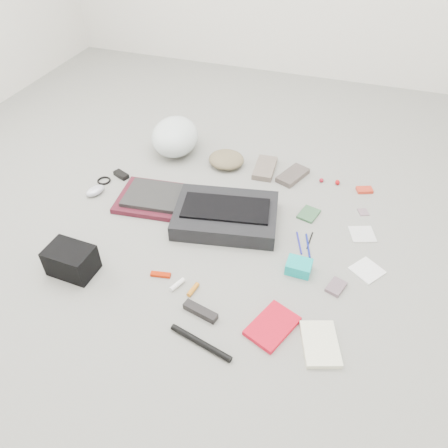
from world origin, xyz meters
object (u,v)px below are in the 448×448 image
(laptop, at_px, (156,196))
(book_red, at_px, (272,326))
(camera_bag, at_px, (71,260))
(messenger_bag, at_px, (226,215))
(accordion_wallet, at_px, (299,267))
(bike_helmet, at_px, (175,136))

(laptop, xyz_separation_m, book_red, (0.78, -0.59, -0.03))
(laptop, xyz_separation_m, camera_bag, (-0.14, -0.57, 0.03))
(messenger_bag, distance_m, laptop, 0.40)
(camera_bag, xyz_separation_m, accordion_wallet, (0.96, 0.32, -0.04))
(accordion_wallet, bearing_deg, laptop, 164.00)
(messenger_bag, relative_size, book_red, 2.42)
(messenger_bag, distance_m, camera_bag, 0.76)
(bike_helmet, bearing_deg, book_red, -62.55)
(bike_helmet, height_order, camera_bag, bike_helmet)
(messenger_bag, height_order, bike_helmet, bike_helmet)
(laptop, bearing_deg, messenger_bag, -11.84)
(camera_bag, height_order, book_red, camera_bag)
(laptop, height_order, camera_bag, camera_bag)
(book_red, bearing_deg, accordion_wallet, 106.17)
(laptop, distance_m, book_red, 0.98)
(messenger_bag, bearing_deg, bike_helmet, 122.85)
(messenger_bag, bearing_deg, laptop, 163.77)
(laptop, relative_size, camera_bag, 1.60)
(messenger_bag, xyz_separation_m, laptop, (-0.40, 0.04, -0.00))
(accordion_wallet, bearing_deg, bike_helmet, 142.21)
(messenger_bag, height_order, accordion_wallet, messenger_bag)
(messenger_bag, bearing_deg, camera_bag, -146.00)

